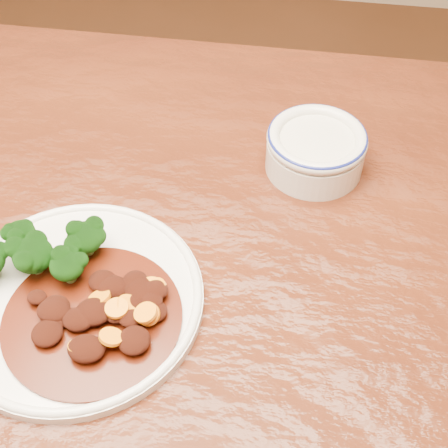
# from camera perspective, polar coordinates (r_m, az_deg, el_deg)

# --- Properties ---
(dining_table) EXTENTS (1.50, 0.90, 0.75)m
(dining_table) POSITION_cam_1_polar(r_m,az_deg,el_deg) (0.80, -10.66, -6.20)
(dining_table) COLOR #50200E
(dining_table) RESTS_ON ground
(dinner_plate) EXTENTS (0.27, 0.27, 0.02)m
(dinner_plate) POSITION_cam_1_polar(r_m,az_deg,el_deg) (0.69, -13.33, -6.69)
(dinner_plate) COLOR white
(dinner_plate) RESTS_ON dining_table
(broccoli_florets) EXTENTS (0.14, 0.09, 0.05)m
(broccoli_florets) POSITION_cam_1_polar(r_m,az_deg,el_deg) (0.70, -16.81, -2.48)
(broccoli_florets) COLOR #638846
(broccoli_florets) RESTS_ON dinner_plate
(mince_stew) EXTENTS (0.19, 0.19, 0.03)m
(mince_stew) POSITION_cam_1_polar(r_m,az_deg,el_deg) (0.66, -11.09, -7.95)
(mince_stew) COLOR #451407
(mince_stew) RESTS_ON dinner_plate
(dip_bowl) EXTENTS (0.13, 0.13, 0.06)m
(dip_bowl) POSITION_cam_1_polar(r_m,az_deg,el_deg) (0.80, 8.38, 6.83)
(dip_bowl) COLOR silver
(dip_bowl) RESTS_ON dining_table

